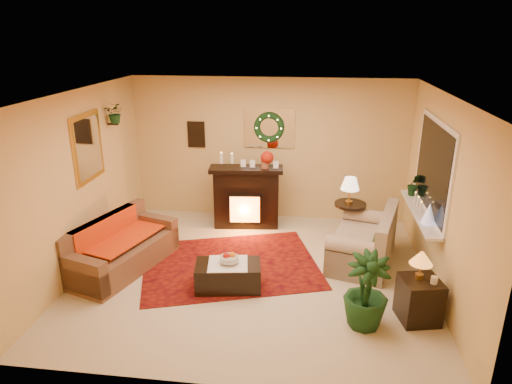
# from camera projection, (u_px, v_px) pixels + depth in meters

# --- Properties ---
(floor) EXTENTS (5.00, 5.00, 0.00)m
(floor) POSITION_uv_depth(u_px,v_px,m) (253.00, 274.00, 6.68)
(floor) COLOR beige
(floor) RESTS_ON ground
(ceiling) EXTENTS (5.00, 5.00, 0.00)m
(ceiling) POSITION_uv_depth(u_px,v_px,m) (253.00, 94.00, 5.81)
(ceiling) COLOR white
(ceiling) RESTS_ON ground
(wall_back) EXTENTS (5.00, 5.00, 0.00)m
(wall_back) POSITION_uv_depth(u_px,v_px,m) (269.00, 150.00, 8.35)
(wall_back) COLOR #EFD88C
(wall_back) RESTS_ON ground
(wall_front) EXTENTS (5.00, 5.00, 0.00)m
(wall_front) POSITION_uv_depth(u_px,v_px,m) (220.00, 272.00, 4.14)
(wall_front) COLOR #EFD88C
(wall_front) RESTS_ON ground
(wall_left) EXTENTS (4.50, 4.50, 0.00)m
(wall_left) POSITION_uv_depth(u_px,v_px,m) (80.00, 183.00, 6.54)
(wall_left) COLOR #EFD88C
(wall_left) RESTS_ON ground
(wall_right) EXTENTS (4.50, 4.50, 0.00)m
(wall_right) POSITION_uv_depth(u_px,v_px,m) (442.00, 198.00, 5.95)
(wall_right) COLOR #EFD88C
(wall_right) RESTS_ON ground
(area_rug) EXTENTS (3.05, 2.62, 0.01)m
(area_rug) POSITION_uv_depth(u_px,v_px,m) (230.00, 264.00, 6.93)
(area_rug) COLOR #461410
(area_rug) RESTS_ON floor
(sofa) EXTENTS (1.28, 1.93, 0.76)m
(sofa) POSITION_uv_depth(u_px,v_px,m) (122.00, 242.00, 6.70)
(sofa) COLOR #3C2715
(sofa) RESTS_ON floor
(red_throw) EXTENTS (0.79, 1.29, 0.02)m
(red_throw) POSITION_uv_depth(u_px,v_px,m) (120.00, 236.00, 6.83)
(red_throw) COLOR red
(red_throw) RESTS_ON sofa
(fireplace) EXTENTS (1.17, 0.47, 1.04)m
(fireplace) POSITION_uv_depth(u_px,v_px,m) (246.00, 197.00, 8.14)
(fireplace) COLOR black
(fireplace) RESTS_ON floor
(poinsettia) EXTENTS (0.22, 0.22, 0.22)m
(poinsettia) POSITION_uv_depth(u_px,v_px,m) (267.00, 158.00, 7.83)
(poinsettia) COLOR #A11A09
(poinsettia) RESTS_ON fireplace
(mantel_candle_a) EXTENTS (0.06, 0.06, 0.19)m
(mantel_candle_a) POSITION_uv_depth(u_px,v_px,m) (221.00, 158.00, 7.95)
(mantel_candle_a) COLOR silver
(mantel_candle_a) RESTS_ON fireplace
(mantel_candle_b) EXTENTS (0.06, 0.06, 0.17)m
(mantel_candle_b) POSITION_uv_depth(u_px,v_px,m) (232.00, 159.00, 7.93)
(mantel_candle_b) COLOR white
(mantel_candle_b) RESTS_ON fireplace
(mantel_mirror) EXTENTS (0.92, 0.02, 0.72)m
(mantel_mirror) POSITION_uv_depth(u_px,v_px,m) (269.00, 128.00, 8.19)
(mantel_mirror) COLOR white
(mantel_mirror) RESTS_ON wall_back
(wreath) EXTENTS (0.55, 0.11, 0.55)m
(wreath) POSITION_uv_depth(u_px,v_px,m) (269.00, 128.00, 8.15)
(wreath) COLOR #194719
(wreath) RESTS_ON wall_back
(wall_art) EXTENTS (0.32, 0.03, 0.48)m
(wall_art) POSITION_uv_depth(u_px,v_px,m) (196.00, 134.00, 8.40)
(wall_art) COLOR #381E11
(wall_art) RESTS_ON wall_back
(gold_mirror) EXTENTS (0.03, 0.84, 1.00)m
(gold_mirror) POSITION_uv_depth(u_px,v_px,m) (88.00, 147.00, 6.67)
(gold_mirror) COLOR gold
(gold_mirror) RESTS_ON wall_left
(hanging_plant) EXTENTS (0.33, 0.28, 0.36)m
(hanging_plant) POSITION_uv_depth(u_px,v_px,m) (116.00, 123.00, 7.28)
(hanging_plant) COLOR #194719
(hanging_plant) RESTS_ON wall_left
(loveseat) EXTENTS (1.18, 1.61, 0.83)m
(loveseat) POSITION_uv_depth(u_px,v_px,m) (363.00, 236.00, 6.92)
(loveseat) COLOR tan
(loveseat) RESTS_ON floor
(window_frame) EXTENTS (0.03, 1.86, 1.36)m
(window_frame) POSITION_uv_depth(u_px,v_px,m) (434.00, 168.00, 6.38)
(window_frame) COLOR white
(window_frame) RESTS_ON wall_right
(window_glass) EXTENTS (0.02, 1.70, 1.22)m
(window_glass) POSITION_uv_depth(u_px,v_px,m) (433.00, 168.00, 6.38)
(window_glass) COLOR black
(window_glass) RESTS_ON wall_right
(window_sill) EXTENTS (0.22, 1.86, 0.04)m
(window_sill) POSITION_uv_depth(u_px,v_px,m) (420.00, 212.00, 6.62)
(window_sill) COLOR white
(window_sill) RESTS_ON wall_right
(mini_tree) EXTENTS (0.19, 0.19, 0.29)m
(mini_tree) POSITION_uv_depth(u_px,v_px,m) (429.00, 213.00, 6.14)
(mini_tree) COLOR white
(mini_tree) RESTS_ON window_sill
(sill_plant) EXTENTS (0.26, 0.21, 0.48)m
(sill_plant) POSITION_uv_depth(u_px,v_px,m) (414.00, 184.00, 7.18)
(sill_plant) COLOR #2B6133
(sill_plant) RESTS_ON window_sill
(side_table_round) EXTENTS (0.54, 0.54, 0.68)m
(side_table_round) POSITION_uv_depth(u_px,v_px,m) (349.00, 223.00, 7.63)
(side_table_round) COLOR #4D2D12
(side_table_round) RESTS_ON floor
(lamp_cream) EXTENTS (0.30, 0.30, 0.46)m
(lamp_cream) POSITION_uv_depth(u_px,v_px,m) (350.00, 192.00, 7.41)
(lamp_cream) COLOR beige
(lamp_cream) RESTS_ON side_table_round
(end_table_square) EXTENTS (0.54, 0.54, 0.55)m
(end_table_square) POSITION_uv_depth(u_px,v_px,m) (419.00, 300.00, 5.55)
(end_table_square) COLOR #4D1C11
(end_table_square) RESTS_ON floor
(lamp_tiffany) EXTENTS (0.27, 0.27, 0.40)m
(lamp_tiffany) POSITION_uv_depth(u_px,v_px,m) (421.00, 264.00, 5.42)
(lamp_tiffany) COLOR orange
(lamp_tiffany) RESTS_ON end_table_square
(coffee_table) EXTENTS (0.95, 0.61, 0.37)m
(coffee_table) POSITION_uv_depth(u_px,v_px,m) (228.00, 274.00, 6.25)
(coffee_table) COLOR black
(coffee_table) RESTS_ON floor
(fruit_bowl) EXTENTS (0.26, 0.26, 0.06)m
(fruit_bowl) POSITION_uv_depth(u_px,v_px,m) (229.00, 259.00, 6.17)
(fruit_bowl) COLOR beige
(fruit_bowl) RESTS_ON coffee_table
(floor_palm) EXTENTS (1.71, 1.71, 2.82)m
(floor_palm) POSITION_uv_depth(u_px,v_px,m) (366.00, 293.00, 5.38)
(floor_palm) COLOR black
(floor_palm) RESTS_ON floor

